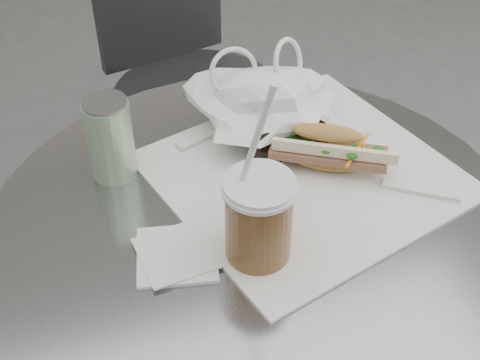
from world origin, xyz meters
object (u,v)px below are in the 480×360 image
object	(u,v)px
drink_can	(110,138)
banh_mi	(328,149)
chair_far	(192,133)
iced_coffee	(258,218)
sunglasses	(290,145)
cafe_table	(254,344)

from	to	relation	value
drink_can	banh_mi	bearing A→B (deg)	-16.93
chair_far	drink_can	bearing A→B (deg)	54.86
iced_coffee	chair_far	bearing A→B (deg)	82.29
chair_far	sunglasses	world-z (taller)	sunglasses
chair_far	iced_coffee	xyz separation A→B (m)	(-0.10, -0.77, 0.46)
sunglasses	drink_can	bearing A→B (deg)	162.50
chair_far	drink_can	size ratio (longest dim) A/B	6.04
iced_coffee	drink_can	size ratio (longest dim) A/B	2.11
cafe_table	sunglasses	bearing A→B (deg)	52.48
cafe_table	banh_mi	bearing A→B (deg)	31.09
chair_far	iced_coffee	bearing A→B (deg)	71.57
cafe_table	banh_mi	distance (m)	0.35
cafe_table	sunglasses	xyz separation A→B (m)	(0.10, 0.13, 0.30)
banh_mi	chair_far	bearing A→B (deg)	124.35
banh_mi	drink_can	xyz separation A→B (m)	(-0.30, 0.09, 0.03)
banh_mi	sunglasses	xyz separation A→B (m)	(-0.04, 0.04, -0.01)
chair_far	banh_mi	bearing A→B (deg)	83.65
drink_can	chair_far	bearing A→B (deg)	65.57
cafe_table	sunglasses	world-z (taller)	sunglasses
cafe_table	drink_can	xyz separation A→B (m)	(-0.16, 0.18, 0.34)
banh_mi	drink_can	world-z (taller)	drink_can
cafe_table	chair_far	xyz separation A→B (m)	(0.09, 0.73, -0.12)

